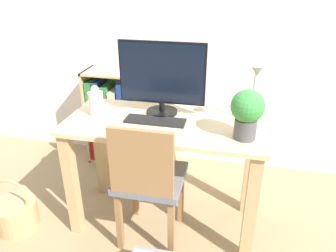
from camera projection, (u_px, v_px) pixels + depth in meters
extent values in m
plane|color=#997F5B|center=(165.00, 219.00, 2.33)|extent=(10.00, 10.00, 0.00)
cube|color=white|center=(190.00, 12.00, 2.54)|extent=(8.00, 0.05, 2.60)
cube|color=#D8BC8C|center=(164.00, 124.00, 2.00)|extent=(1.22, 0.56, 0.03)
cube|color=tan|center=(72.00, 185.00, 2.07)|extent=(0.07, 0.07, 0.73)
cube|color=tan|center=(250.00, 210.00, 1.86)|extent=(0.07, 0.07, 0.73)
cube|color=tan|center=(100.00, 150.00, 2.47)|extent=(0.07, 0.07, 0.73)
cube|color=tan|center=(250.00, 167.00, 2.26)|extent=(0.07, 0.07, 0.73)
cylinder|color=black|center=(162.00, 112.00, 2.11)|extent=(0.20, 0.20, 0.02)
cylinder|color=black|center=(162.00, 106.00, 2.09)|extent=(0.04, 0.04, 0.07)
cube|color=black|center=(162.00, 73.00, 2.00)|extent=(0.54, 0.02, 0.39)
cube|color=black|center=(162.00, 73.00, 2.00)|extent=(0.52, 0.03, 0.36)
cube|color=black|center=(155.00, 121.00, 1.99)|extent=(0.37, 0.12, 0.02)
cylinder|color=silver|center=(96.00, 104.00, 2.06)|extent=(0.09, 0.09, 0.15)
sphere|color=silver|center=(95.00, 89.00, 2.02)|extent=(0.05, 0.05, 0.05)
cylinder|color=#B7B7BC|center=(250.00, 120.00, 1.99)|extent=(0.10, 0.10, 0.02)
cylinder|color=#B7B7BC|center=(254.00, 92.00, 1.91)|extent=(0.02, 0.02, 0.34)
cylinder|color=#B7B7BC|center=(258.00, 65.00, 1.80)|extent=(0.01, 0.10, 0.01)
cone|color=#B7B7BC|center=(257.00, 71.00, 1.76)|extent=(0.08, 0.08, 0.06)
cylinder|color=#4C4C51|center=(245.00, 128.00, 1.78)|extent=(0.12, 0.12, 0.12)
sphere|color=#388C3D|center=(248.00, 106.00, 1.72)|extent=(0.18, 0.18, 0.18)
cube|color=slate|center=(151.00, 178.00, 2.01)|extent=(0.40, 0.40, 0.04)
cube|color=olive|center=(141.00, 163.00, 1.75)|extent=(0.36, 0.03, 0.40)
cube|color=olive|center=(119.00, 221.00, 2.00)|extent=(0.04, 0.04, 0.43)
cube|color=olive|center=(171.00, 229.00, 1.94)|extent=(0.04, 0.04, 0.43)
cube|color=olive|center=(135.00, 189.00, 2.28)|extent=(0.04, 0.04, 0.43)
cube|color=olive|center=(181.00, 196.00, 2.22)|extent=(0.04, 0.04, 0.43)
cube|color=tan|center=(91.00, 115.00, 2.93)|extent=(0.02, 0.28, 0.84)
cube|color=tan|center=(177.00, 123.00, 2.78)|extent=(0.02, 0.28, 0.84)
cube|color=tan|center=(135.00, 159.00, 3.04)|extent=(0.80, 0.28, 0.02)
cube|color=tan|center=(131.00, 73.00, 2.68)|extent=(0.80, 0.28, 0.02)
cube|color=tan|center=(133.00, 119.00, 2.86)|extent=(0.76, 0.28, 0.02)
cube|color=red|center=(99.00, 140.00, 3.03)|extent=(0.05, 0.24, 0.30)
cube|color=navy|center=(106.00, 140.00, 3.02)|extent=(0.07, 0.24, 0.31)
cube|color=beige|center=(113.00, 139.00, 3.00)|extent=(0.05, 0.24, 0.35)
cube|color=navy|center=(119.00, 141.00, 2.99)|extent=(0.05, 0.24, 0.32)
cube|color=#2D7F38|center=(125.00, 144.00, 2.99)|extent=(0.05, 0.24, 0.28)
cube|color=navy|center=(132.00, 141.00, 2.96)|extent=(0.05, 0.24, 0.34)
cube|color=#2D7F38|center=(94.00, 97.00, 2.85)|extent=(0.05, 0.24, 0.33)
cube|color=navy|center=(101.00, 98.00, 2.84)|extent=(0.05, 0.24, 0.33)
cube|color=#2D7F38|center=(108.00, 100.00, 2.83)|extent=(0.06, 0.24, 0.29)
cube|color=beige|center=(116.00, 103.00, 2.83)|extent=(0.07, 0.24, 0.25)
cube|color=navy|center=(125.00, 100.00, 2.79)|extent=(0.06, 0.24, 0.33)
cylinder|color=tan|center=(16.00, 215.00, 2.22)|extent=(0.28, 0.28, 0.20)
torus|color=tan|center=(11.00, 195.00, 2.15)|extent=(0.24, 0.02, 0.24)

